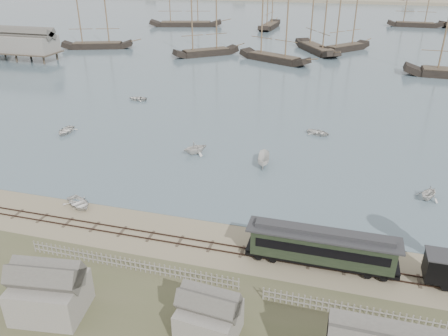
# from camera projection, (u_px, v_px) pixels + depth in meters

# --- Properties ---
(ground) EXTENTS (600.00, 600.00, 0.00)m
(ground) POSITION_uv_depth(u_px,v_px,m) (226.00, 236.00, 41.72)
(ground) COLOR #9B8F6E
(ground) RESTS_ON ground
(harbor_water) EXTENTS (600.00, 336.00, 0.06)m
(harbor_water) POSITION_uv_depth(u_px,v_px,m) (329.00, 18.00, 189.11)
(harbor_water) COLOR #4B626B
(harbor_water) RESTS_ON ground
(rail_track) EXTENTS (120.00, 1.80, 0.16)m
(rail_track) POSITION_uv_depth(u_px,v_px,m) (221.00, 248.00, 39.97)
(rail_track) COLOR #32221B
(rail_track) RESTS_ON ground
(picket_fence_west) EXTENTS (19.00, 0.10, 1.20)m
(picket_fence_west) POSITION_uv_depth(u_px,v_px,m) (132.00, 270.00, 37.21)
(picket_fence_west) COLOR gray
(picket_fence_west) RESTS_ON ground
(picket_fence_east) EXTENTS (15.00, 0.10, 1.20)m
(picket_fence_east) POSITION_uv_depth(u_px,v_px,m) (363.00, 319.00, 32.21)
(picket_fence_east) COLOR gray
(picket_fence_east) RESTS_ON ground
(shed_left) EXTENTS (5.00, 4.00, 4.10)m
(shed_left) POSITION_uv_depth(u_px,v_px,m) (53.00, 311.00, 32.85)
(shed_left) COLOR gray
(shed_left) RESTS_ON ground
(shed_mid) EXTENTS (4.00, 3.50, 3.60)m
(shed_mid) POSITION_uv_depth(u_px,v_px,m) (209.00, 335.00, 30.83)
(shed_mid) COLOR gray
(shed_mid) RESTS_ON ground
(far_spit) EXTENTS (500.00, 20.00, 1.80)m
(far_spit) POSITION_uv_depth(u_px,v_px,m) (337.00, 2.00, 258.49)
(far_spit) COLOR tan
(far_spit) RESTS_ON ground
(passenger_coach) EXTENTS (12.80, 2.47, 3.11)m
(passenger_coach) POSITION_uv_depth(u_px,v_px,m) (322.00, 246.00, 36.98)
(passenger_coach) COLOR black
(passenger_coach) RESTS_ON ground
(beached_dinghy) EXTENTS (4.22, 4.56, 0.77)m
(beached_dinghy) POSITION_uv_depth(u_px,v_px,m) (79.00, 203.00, 46.52)
(beached_dinghy) COLOR silver
(beached_dinghy) RESTS_ON ground
(rowboat_0) EXTENTS (4.05, 3.07, 0.79)m
(rowboat_0) POSITION_uv_depth(u_px,v_px,m) (65.00, 131.00, 65.81)
(rowboat_0) COLOR silver
(rowboat_0) RESTS_ON harbor_water
(rowboat_1) EXTENTS (4.47, 4.48, 1.79)m
(rowboat_1) POSITION_uv_depth(u_px,v_px,m) (195.00, 148.00, 58.67)
(rowboat_1) COLOR silver
(rowboat_1) RESTS_ON harbor_water
(rowboat_2) EXTENTS (3.97, 1.87, 1.48)m
(rowboat_2) POSITION_uv_depth(u_px,v_px,m) (263.00, 160.00, 55.48)
(rowboat_2) COLOR silver
(rowboat_2) RESTS_ON harbor_water
(rowboat_3) EXTENTS (3.42, 4.07, 0.72)m
(rowboat_3) POSITION_uv_depth(u_px,v_px,m) (319.00, 132.00, 65.18)
(rowboat_3) COLOR silver
(rowboat_3) RESTS_ON harbor_water
(rowboat_4) EXTENTS (3.75, 3.63, 1.51)m
(rowboat_4) POSITION_uv_depth(u_px,v_px,m) (429.00, 193.00, 47.69)
(rowboat_4) COLOR silver
(rowboat_4) RESTS_ON harbor_water
(rowboat_6) EXTENTS (2.59, 3.56, 0.73)m
(rowboat_6) POSITION_uv_depth(u_px,v_px,m) (138.00, 98.00, 80.95)
(rowboat_6) COLOR silver
(rowboat_6) RESTS_ON harbor_water
(schooner_0) EXTENTS (20.16, 11.12, 20.00)m
(schooner_0) POSITION_uv_depth(u_px,v_px,m) (93.00, 12.00, 122.64)
(schooner_0) COLOR black
(schooner_0) RESTS_ON harbor_water
(schooner_1) EXTENTS (16.41, 14.66, 20.00)m
(schooner_1) POSITION_uv_depth(u_px,v_px,m) (206.00, 17.00, 113.41)
(schooner_1) COLOR black
(schooner_1) RESTS_ON harbor_water
(schooner_2) EXTENTS (19.72, 13.17, 20.00)m
(schooner_2) POSITION_uv_depth(u_px,v_px,m) (276.00, 20.00, 106.64)
(schooner_2) COLOR black
(schooner_2) RESTS_ON harbor_water
(schooner_3) EXTENTS (14.25, 15.88, 20.00)m
(schooner_3) POSITION_uv_depth(u_px,v_px,m) (349.00, 14.00, 119.27)
(schooner_3) COLOR black
(schooner_3) RESTS_ON harbor_water
(schooner_7) EXTENTS (5.83, 20.11, 20.00)m
(schooner_7) POSITION_uv_depth(u_px,v_px,m) (271.00, 0.00, 157.89)
(schooner_7) COLOR black
(schooner_7) RESTS_ON harbor_water
(schooner_10) EXTENTS (14.79, 20.92, 20.00)m
(schooner_10) POSITION_uv_depth(u_px,v_px,m) (320.00, 14.00, 117.79)
(schooner_10) COLOR black
(schooner_10) RESTS_ON harbor_water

